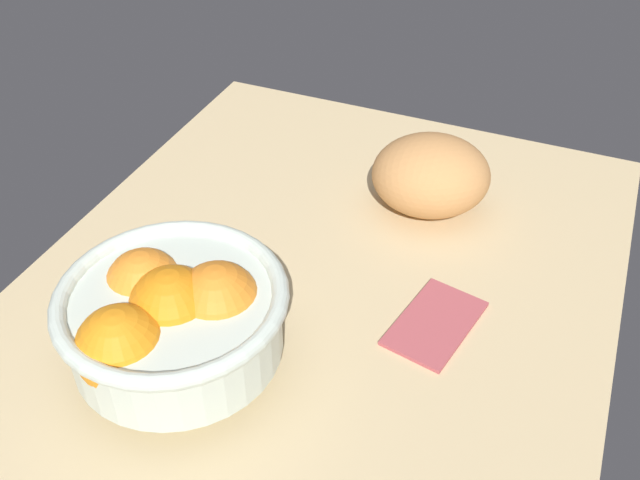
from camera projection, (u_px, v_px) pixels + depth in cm
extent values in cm
cube|color=#D1B785|center=(305.00, 316.00, 76.03)|extent=(83.91, 61.03, 3.00)
cylinder|color=silver|center=(181.00, 355.00, 68.27)|extent=(9.44, 9.44, 2.38)
cylinder|color=silver|center=(176.00, 322.00, 65.50)|extent=(19.31, 19.31, 6.40)
torus|color=silver|center=(171.00, 297.00, 63.47)|extent=(20.91, 20.91, 1.60)
sphere|color=orange|center=(218.00, 304.00, 64.94)|extent=(7.87, 7.87, 7.87)
sphere|color=orange|center=(121.00, 349.00, 60.78)|extent=(7.73, 7.73, 7.73)
sphere|color=orange|center=(145.00, 286.00, 66.92)|extent=(7.21, 7.21, 7.21)
sphere|color=orange|center=(173.00, 309.00, 64.41)|extent=(7.98, 7.98, 7.98)
ellipsoid|color=tan|center=(431.00, 175.00, 85.43)|extent=(16.02, 17.16, 9.38)
cube|color=#B04C51|center=(435.00, 322.00, 72.74)|extent=(12.35, 8.81, 0.82)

